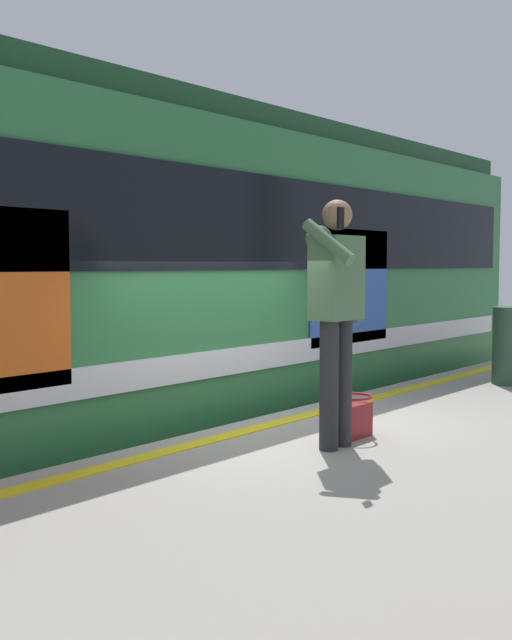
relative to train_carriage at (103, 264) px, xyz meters
The scene contains 8 objects.
ground_plane 3.06m from the train_carriage, 89.67° to the left, with size 26.33×26.33×0.00m, color #3D3D3F.
safety_line 2.49m from the train_carriage, 89.72° to the left, with size 17.20×0.16×0.01m, color yellow.
track_rail_near 2.50m from the train_carriage, 89.18° to the left, with size 22.82×0.08×0.16m, color slate.
track_rail_far 2.51m from the train_carriage, 89.19° to the right, with size 22.82×0.08×0.16m, color slate.
train_carriage is the anchor object (origin of this frame).
passenger 2.98m from the train_carriage, 84.62° to the left, with size 0.57×0.55×1.82m.
handbag 3.12m from the train_carriage, 91.72° to the left, with size 0.35×0.31×0.34m.
trash_bin 4.60m from the train_carriage, 141.65° to the left, with size 0.39×0.39×0.87m, color #2D4C38.
Camera 1 is at (4.99, 4.29, 2.47)m, focal length 43.40 mm.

